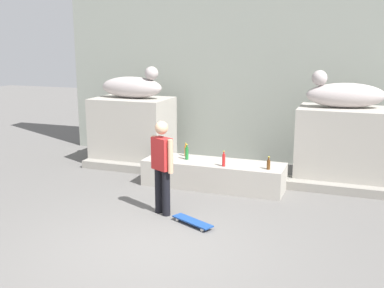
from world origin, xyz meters
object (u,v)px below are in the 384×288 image
bottle_brown (268,164)px  bottle_orange (186,151)px  statue_reclining_right (344,94)px  bottle_green (187,153)px  statue_reclining_left (133,86)px  skater (162,164)px  skateboard (192,221)px  bottle_red (224,160)px

bottle_brown → bottle_orange: size_ratio=0.88×
statue_reclining_right → bottle_green: (-3.04, -1.21, -1.23)m
statue_reclining_right → statue_reclining_left: bearing=-12.1°
skater → skateboard: 1.13m
statue_reclining_right → bottle_red: bearing=22.4°
statue_reclining_right → skater: statue_reclining_right is taller
statue_reclining_right → bottle_brown: bearing=35.8°
bottle_green → bottle_orange: bottle_green is taller
bottle_red → skateboard: bearing=-90.2°
statue_reclining_left → bottle_red: statue_reclining_left is taller
statue_reclining_right → skateboard: 4.35m
bottle_orange → bottle_red: 1.13m
statue_reclining_right → skateboard: statue_reclining_right is taller
bottle_green → skater: bearing=-83.3°
statue_reclining_right → bottle_green: 3.50m
skater → skateboard: size_ratio=2.07×
bottle_brown → skater: bearing=-134.5°
statue_reclining_left → bottle_orange: statue_reclining_left is taller
statue_reclining_right → bottle_brown: statue_reclining_right is taller
bottle_red → skater: bearing=-114.1°
bottle_red → statue_reclining_left: bearing=151.6°
statue_reclining_left → skater: 3.77m
statue_reclining_left → bottle_green: statue_reclining_left is taller
skater → bottle_green: skater is taller
statue_reclining_left → bottle_brown: 4.09m
skateboard → bottle_brown: bearing=91.4°
statue_reclining_left → bottle_green: size_ratio=4.92×
statue_reclining_right → bottle_brown: 2.27m
bottle_orange → bottle_red: (1.01, -0.52, 0.01)m
skater → bottle_brown: size_ratio=6.46×
statue_reclining_right → bottle_orange: statue_reclining_right is taller
skater → bottle_orange: bearing=125.8°
skater → skateboard: (0.67, -0.31, -0.86)m
skater → bottle_brown: skater is taller
skater → bottle_brown: bearing=72.2°
statue_reclining_left → skateboard: statue_reclining_left is taller
statue_reclining_left → skateboard: (2.74, -3.30, -1.85)m
bottle_green → bottle_brown: 1.78m
statue_reclining_right → bottle_orange: size_ratio=5.74×
bottle_orange → bottle_red: bottle_red is taller
statue_reclining_right → bottle_green: size_ratio=5.13×
skater → bottle_green: (-0.21, 1.78, -0.24)m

